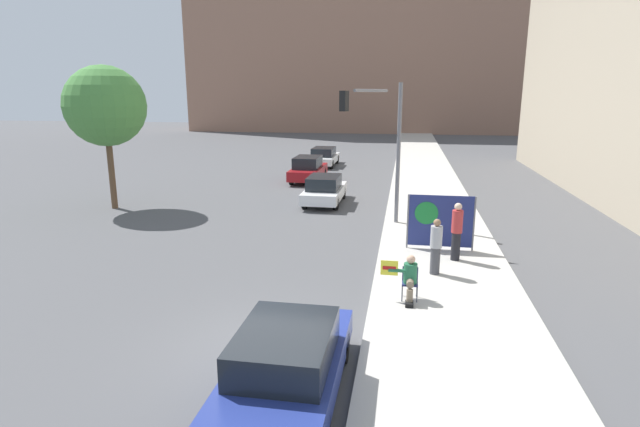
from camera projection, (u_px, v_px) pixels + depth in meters
The scene contains 12 objects.
ground_plane at pixel (269, 352), 10.47m from camera, with size 160.00×160.00×0.00m, color #4F4F51.
sidewalk_curb at pixel (430, 204), 24.17m from camera, with size 4.04×90.00×0.16m, color #B7B2A8.
seated_protester at pixel (409, 277), 12.57m from camera, with size 0.95×0.77×1.17m.
jogger_on_sidewalk at pixel (436, 246), 14.36m from camera, with size 0.34×0.34×1.65m.
pedestrian_behind at pixel (457, 231), 15.54m from camera, with size 0.34×0.34×1.84m.
protest_banner at pixel (440, 221), 16.63m from camera, with size 2.22×0.06×1.85m.
traffic_light_pole at pixel (377, 129), 20.07m from camera, with size 2.61×2.38×5.53m.
parked_car_curbside at pixel (287, 362), 8.74m from camera, with size 1.84×4.28×1.37m.
car_on_road_nearest at pixel (324, 190), 24.41m from camera, with size 1.71×4.16×1.39m.
car_on_road_midblock at pixel (308, 169), 30.65m from camera, with size 1.72×4.43×1.54m.
car_on_road_distant at pixel (324, 157), 37.21m from camera, with size 1.78×4.61×1.38m.
street_tree_near_curb at pixel (105, 106), 22.48m from camera, with size 3.62×3.62×6.54m.
Camera 1 is at (2.68, -9.18, 5.28)m, focal length 28.00 mm.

